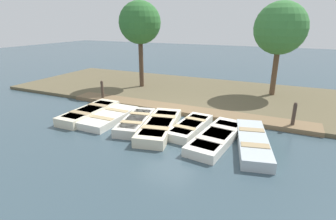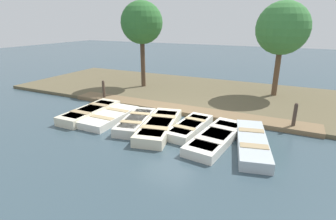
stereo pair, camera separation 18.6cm
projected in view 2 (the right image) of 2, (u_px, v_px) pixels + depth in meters
The scene contains 14 objects.
ground_plane at pixel (168, 121), 11.77m from camera, with size 80.00×80.00×0.00m, color #384C56.
shore_bank at pixel (203, 93), 16.01m from camera, with size 8.00×24.00×0.17m.
dock_walkway at pixel (181, 110), 12.99m from camera, with size 1.13×12.45×0.20m.
rowboat_0 at pixel (90, 112), 12.33m from camera, with size 3.27×1.11×0.42m.
rowboat_1 at pixel (110, 117), 11.87m from camera, with size 2.95×1.23×0.33m.
rowboat_2 at pixel (136, 121), 11.21m from camera, with size 2.98×1.53×0.39m.
rowboat_3 at pixel (159, 126), 10.70m from camera, with size 3.63×1.83×0.42m.
rowboat_4 at pixel (190, 127), 10.67m from camera, with size 2.78×1.15×0.36m.
rowboat_5 at pixel (216, 137), 9.73m from camera, with size 3.56×1.52×0.36m.
rowboat_6 at pixel (252, 142), 9.28m from camera, with size 3.67×1.76×0.39m.
mooring_post_near at pixel (104, 91), 14.64m from camera, with size 0.15×0.15×1.17m.
mooring_post_far at pixel (294, 117), 10.65m from camera, with size 0.15×0.15×1.17m.
park_tree_far_left at pixel (142, 23), 16.16m from camera, with size 2.60×2.60×5.49m.
park_tree_left at pixel (282, 29), 14.13m from camera, with size 2.84×2.84×5.34m.
Camera 2 is at (9.89, 4.77, 4.27)m, focal length 28.00 mm.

